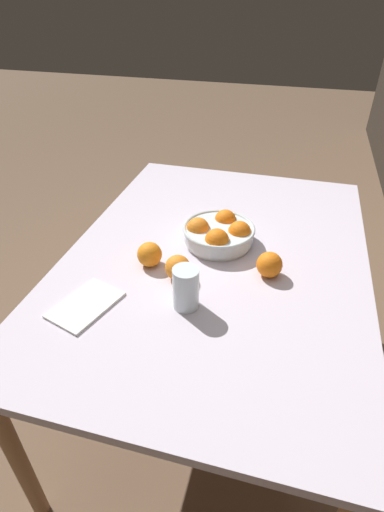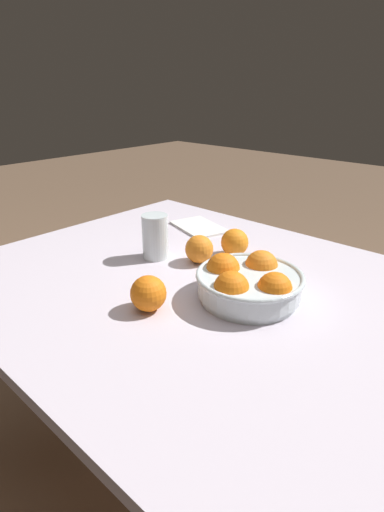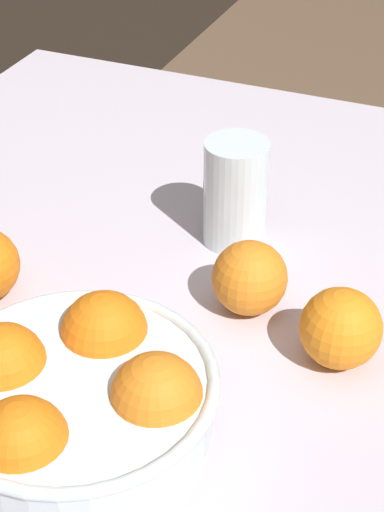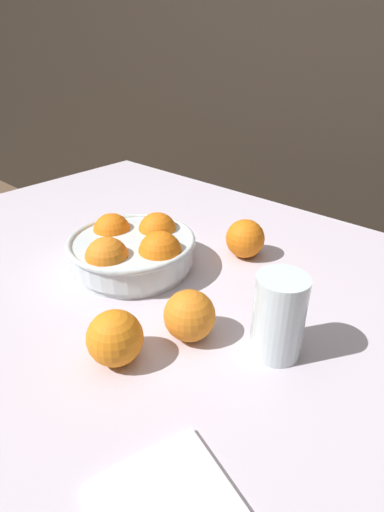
{
  "view_description": "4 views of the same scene",
  "coord_description": "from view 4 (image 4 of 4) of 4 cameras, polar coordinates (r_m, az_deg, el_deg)",
  "views": [
    {
      "loc": [
        1.11,
        0.21,
        1.51
      ],
      "look_at": [
        0.1,
        -0.06,
        0.77
      ],
      "focal_mm": 28.0,
      "sensor_mm": 36.0,
      "label": 1
    },
    {
      "loc": [
        -0.54,
        0.71,
        1.2
      ],
      "look_at": [
        0.1,
        -0.0,
        0.78
      ],
      "focal_mm": 28.0,
      "sensor_mm": 36.0,
      "label": 2
    },
    {
      "loc": [
        -0.54,
        -0.31,
        1.3
      ],
      "look_at": [
        0.12,
        -0.04,
        0.8
      ],
      "focal_mm": 60.0,
      "sensor_mm": 36.0,
      "label": 3
    },
    {
      "loc": [
        0.49,
        -0.46,
        1.14
      ],
      "look_at": [
        0.06,
        0.02,
        0.78
      ],
      "focal_mm": 28.0,
      "sensor_mm": 36.0,
      "label": 4
    }
  ],
  "objects": [
    {
      "name": "juice_glass",
      "position": [
        0.6,
        12.21,
        -8.85
      ],
      "size": [
        0.08,
        0.08,
        0.13
      ],
      "color": "#F4A314",
      "rests_on": "dining_table"
    },
    {
      "name": "orange_loose_near_bowl",
      "position": [
        0.62,
        -0.36,
        -8.49
      ],
      "size": [
        0.08,
        0.08,
        0.08
      ],
      "primitive_type": "sphere",
      "color": "orange",
      "rests_on": "dining_table"
    },
    {
      "name": "orange_loose_aside",
      "position": [
        0.86,
        7.6,
        2.49
      ],
      "size": [
        0.08,
        0.08,
        0.08
      ],
      "primitive_type": "sphere",
      "color": "orange",
      "rests_on": "dining_table"
    },
    {
      "name": "ground_plane",
      "position": [
        1.32,
        -3.05,
        -30.62
      ],
      "size": [
        12.0,
        12.0,
        0.0
      ],
      "primitive_type": "plane",
      "color": "brown"
    },
    {
      "name": "fruit_bowl",
      "position": [
        0.81,
        -8.39,
        1.01
      ],
      "size": [
        0.26,
        0.26,
        0.1
      ],
      "color": "silver",
      "rests_on": "dining_table"
    },
    {
      "name": "dining_table",
      "position": [
        0.83,
        -4.23,
        -6.98
      ],
      "size": [
        1.42,
        1.01,
        0.72
      ],
      "color": "silver",
      "rests_on": "ground_plane"
    },
    {
      "name": "orange_loose_front",
      "position": [
        0.59,
        -10.94,
        -11.41
      ],
      "size": [
        0.08,
        0.08,
        0.08
      ],
      "primitive_type": "sphere",
      "color": "orange",
      "rests_on": "dining_table"
    }
  ]
}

